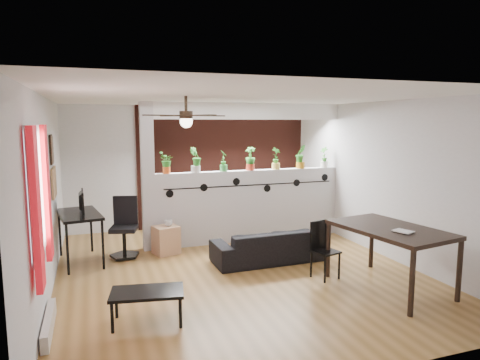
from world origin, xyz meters
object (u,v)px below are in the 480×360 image
at_px(potted_plant_3, 250,158).
at_px(potted_plant_6, 324,156).
at_px(cup, 169,223).
at_px(potted_plant_2, 224,160).
at_px(dining_table, 390,234).
at_px(folding_chair, 322,244).
at_px(potted_plant_4, 276,157).
at_px(potted_plant_5, 301,156).
at_px(potted_plant_0, 166,162).
at_px(potted_plant_1, 196,159).
at_px(coffee_table, 147,294).
at_px(sofa, 268,246).
at_px(office_chair, 125,231).
at_px(ceiling_fan, 186,117).
at_px(computer_desk, 79,218).
at_px(cube_shelf, 166,240).

height_order(potted_plant_3, potted_plant_6, potted_plant_3).
height_order(potted_plant_6, cup, potted_plant_6).
bearing_deg(potted_plant_2, dining_table, -63.24).
xyz_separation_m(dining_table, folding_chair, (-0.64, 0.69, -0.27)).
bearing_deg(potted_plant_4, potted_plant_5, -0.00).
relative_size(potted_plant_0, potted_plant_4, 0.90).
relative_size(potted_plant_1, potted_plant_6, 1.11).
height_order(potted_plant_4, coffee_table, potted_plant_4).
distance_m(sofa, cup, 1.75).
xyz_separation_m(potted_plant_2, potted_plant_6, (2.11, 0.00, 0.01)).
xyz_separation_m(cup, office_chair, (-0.73, 0.06, -0.10)).
distance_m(ceiling_fan, computer_desk, 2.59).
bearing_deg(sofa, ceiling_fan, 19.00).
height_order(potted_plant_0, computer_desk, potted_plant_0).
bearing_deg(potted_plant_4, potted_plant_3, -180.00).
bearing_deg(potted_plant_1, sofa, -55.50).
bearing_deg(potted_plant_5, potted_plant_2, 180.00).
relative_size(potted_plant_5, folding_chair, 0.56).
xyz_separation_m(ceiling_fan, potted_plant_6, (3.18, 1.80, -0.74)).
relative_size(cup, folding_chair, 0.16).
bearing_deg(office_chair, potted_plant_5, 4.73).
distance_m(folding_chair, coffee_table, 2.68).
relative_size(potted_plant_0, folding_chair, 0.47).
distance_m(potted_plant_4, cup, 2.41).
bearing_deg(cup, potted_plant_3, 11.83).
distance_m(ceiling_fan, coffee_table, 2.34).
bearing_deg(office_chair, potted_plant_1, 12.25).
relative_size(potted_plant_2, coffee_table, 0.45).
bearing_deg(folding_chair, sofa, 117.02).
height_order(potted_plant_3, folding_chair, potted_plant_3).
bearing_deg(potted_plant_3, potted_plant_4, 0.00).
bearing_deg(ceiling_fan, sofa, 19.94).
xyz_separation_m(potted_plant_2, sofa, (0.35, -1.28, -1.31)).
bearing_deg(potted_plant_1, potted_plant_3, 0.00).
relative_size(potted_plant_3, potted_plant_4, 1.02).
xyz_separation_m(potted_plant_3, dining_table, (0.93, -2.88, -0.82)).
height_order(ceiling_fan, office_chair, ceiling_fan).
height_order(potted_plant_2, potted_plant_4, potted_plant_4).
height_order(ceiling_fan, potted_plant_6, ceiling_fan).
bearing_deg(office_chair, potted_plant_2, 8.78).
relative_size(potted_plant_0, cube_shelf, 0.79).
xyz_separation_m(potted_plant_5, coffee_table, (-3.35, -2.84, -1.26)).
bearing_deg(cube_shelf, office_chair, 159.01).
bearing_deg(potted_plant_1, computer_desk, -170.34).
bearing_deg(potted_plant_6, office_chair, -175.90).
distance_m(potted_plant_2, office_chair, 2.16).
bearing_deg(sofa, potted_plant_2, -75.48).
height_order(potted_plant_4, potted_plant_5, potted_plant_5).
bearing_deg(potted_plant_5, potted_plant_0, 180.00).
bearing_deg(cube_shelf, potted_plant_0, 58.57).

